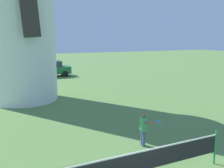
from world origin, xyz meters
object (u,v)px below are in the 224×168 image
(tennis_net, at_px, (144,161))
(player_far, at_px, (144,127))
(windmill, at_px, (18,0))
(parked_car_green, at_px, (50,69))

(tennis_net, xyz_separation_m, player_far, (1.37, 2.15, 0.05))
(tennis_net, bearing_deg, windmill, 98.23)
(parked_car_green, bearing_deg, windmill, -111.87)
(windmill, relative_size, tennis_net, 2.60)
(tennis_net, height_order, parked_car_green, parked_car_green)
(windmill, height_order, player_far, windmill)
(tennis_net, relative_size, parked_car_green, 1.27)
(tennis_net, bearing_deg, parked_car_green, 84.29)
(player_far, xyz_separation_m, parked_car_green, (0.71, 18.70, 0.08))
(windmill, height_order, tennis_net, windmill)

